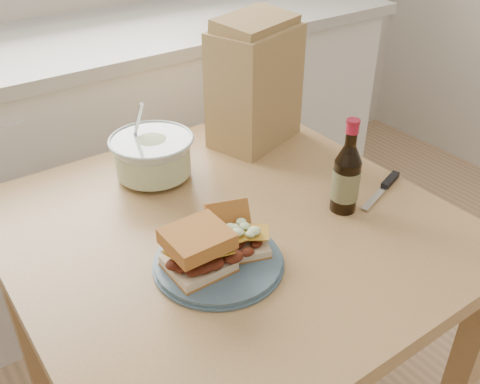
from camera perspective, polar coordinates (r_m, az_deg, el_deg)
cabinet_run at (r=2.04m, az=-16.52°, el=2.67°), size 2.50×0.64×0.94m
dining_table at (r=1.24m, az=-1.13°, el=-7.42°), size 0.92×0.92×0.76m
plate at (r=1.06m, az=-2.32°, el=-7.44°), size 0.25×0.25×0.02m
sandwich_left at (r=1.00m, az=-4.53°, el=-6.18°), size 0.12×0.11×0.09m
sandwich_right at (r=1.07m, az=-0.24°, el=-4.47°), size 0.12×0.16×0.08m
coleslaw_bowl at (r=1.33m, az=-9.27°, el=3.62°), size 0.21×0.21×0.21m
beer_bottle at (r=1.19m, az=11.28°, el=1.55°), size 0.06×0.06×0.22m
knife at (r=1.34m, az=15.35°, el=0.79°), size 0.19×0.08×0.01m
paper_bag at (r=1.45m, az=1.60°, el=11.15°), size 0.27×0.22×0.31m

